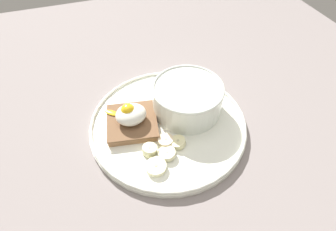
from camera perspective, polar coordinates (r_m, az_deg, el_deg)
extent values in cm
cube|color=gray|center=(52.23, 0.00, -2.92)|extent=(120.00, 120.00, 2.00)
cylinder|color=white|center=(51.07, 0.00, -1.87)|extent=(30.10, 30.10, 1.00)
torus|color=white|center=(50.46, 0.00, -1.29)|extent=(29.90, 29.90, 0.60)
cylinder|color=white|center=(51.07, 4.21, 3.62)|extent=(13.49, 13.49, 5.82)
torus|color=white|center=(49.08, 4.40, 6.04)|extent=(13.69, 13.69, 0.60)
cylinder|color=#D8BB85|center=(51.30, 4.19, 3.36)|extent=(12.09, 12.09, 4.77)
ellipsoid|color=#D8BB85|center=(49.79, 4.33, 5.14)|extent=(11.48, 11.48, 1.20)
ellipsoid|color=tan|center=(49.46, 3.23, 5.45)|extent=(1.47, 1.95, 0.75)
ellipsoid|color=#D3B790|center=(50.95, 2.92, 6.99)|extent=(1.91, 2.08, 0.75)
ellipsoid|color=#C5BF93|center=(48.78, 1.69, 4.78)|extent=(1.87, 1.33, 0.75)
ellipsoid|color=tan|center=(50.51, 4.36, 6.28)|extent=(1.40, 1.25, 0.51)
ellipsoid|color=tan|center=(49.22, 1.22, 5.09)|extent=(1.25, 1.43, 0.52)
ellipsoid|color=#A48260|center=(49.09, 4.92, 4.94)|extent=(1.99, 1.55, 0.75)
ellipsoid|color=#8E6250|center=(50.01, 3.76, 5.90)|extent=(1.19, 1.59, 0.61)
cube|color=brown|center=(49.70, -7.87, -1.03)|extent=(10.79, 10.79, 0.30)
cube|color=#9B6D49|center=(50.18, -7.80, -1.50)|extent=(10.58, 10.58, 1.47)
ellipsoid|color=white|center=(48.48, -8.07, 0.23)|extent=(5.70, 4.99, 3.06)
sphere|color=yellow|center=(48.07, -8.70, 1.07)|extent=(2.68, 2.68, 2.68)
ellipsoid|color=yellow|center=(51.22, -12.15, 0.56)|extent=(2.96, 2.79, 0.36)
cylinder|color=beige|center=(45.74, -0.23, -8.26)|extent=(4.33, 4.35, 1.28)
cylinder|color=#BAB48C|center=(45.37, -0.23, -7.95)|extent=(0.78, 0.78, 0.19)
cylinder|color=beige|center=(47.26, -0.49, -5.50)|extent=(3.87, 3.85, 1.22)
cylinder|color=#C0AE8F|center=(46.84, -0.50, -5.12)|extent=(0.69, 0.69, 0.15)
cylinder|color=beige|center=(46.02, -3.99, -7.45)|extent=(3.80, 3.80, 1.68)
cylinder|color=#B6B488|center=(45.48, -4.04, -6.98)|extent=(0.67, 0.67, 0.19)
cylinder|color=#F3ECB0|center=(47.08, 2.50, -5.76)|extent=(3.68, 3.61, 1.45)
cylinder|color=#BDB889|center=(46.67, 2.52, -5.39)|extent=(0.65, 0.65, 0.20)
cylinder|color=#F3EEBD|center=(44.44, -2.62, -11.05)|extent=(4.60, 4.59, 1.05)
cylinder|color=#BDB993|center=(44.02, -2.65, -10.73)|extent=(0.83, 0.83, 0.13)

